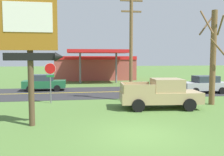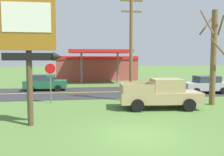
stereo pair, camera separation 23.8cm
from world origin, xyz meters
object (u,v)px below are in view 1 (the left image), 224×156
(stop_sign, at_px, (50,76))
(utility_pole, at_px, (131,45))
(gas_station, at_px, (95,67))
(bare_tree, at_px, (213,55))
(car_silver_mid_lane, at_px, (204,84))
(motel_sign, at_px, (30,37))
(pickup_tan_parked_on_lawn, at_px, (161,94))
(car_green_far_lane, at_px, (44,83))

(stop_sign, height_order, utility_pole, utility_pole)
(gas_station, bearing_deg, bare_tree, -72.84)
(stop_sign, xyz_separation_m, bare_tree, (11.42, -2.22, 1.48))
(bare_tree, relative_size, gas_station, 0.56)
(car_silver_mid_lane, bearing_deg, motel_sign, -147.57)
(motel_sign, xyz_separation_m, stop_sign, (0.24, 5.96, -2.27))
(stop_sign, bearing_deg, motel_sign, -92.32)
(motel_sign, height_order, utility_pole, utility_pole)
(utility_pole, bearing_deg, bare_tree, -21.75)
(stop_sign, xyz_separation_m, car_silver_mid_lane, (13.88, 3.01, -1.20))
(stop_sign, bearing_deg, pickup_tan_parked_on_lawn, -21.53)
(pickup_tan_parked_on_lawn, xyz_separation_m, car_green_far_lane, (-8.74, 9.93, -0.13))
(motel_sign, bearing_deg, utility_pole, 43.34)
(car_green_far_lane, bearing_deg, pickup_tan_parked_on_lawn, -48.62)
(gas_station, relative_size, car_green_far_lane, 2.86)
(motel_sign, relative_size, bare_tree, 0.96)
(bare_tree, distance_m, pickup_tan_parked_on_lawn, 4.82)
(motel_sign, relative_size, pickup_tan_parked_on_lawn, 1.20)
(gas_station, distance_m, car_green_far_lane, 13.71)
(pickup_tan_parked_on_lawn, relative_size, car_silver_mid_lane, 1.27)
(utility_pole, relative_size, gas_station, 0.67)
(gas_station, xyz_separation_m, car_silver_mid_lane, (9.08, -16.19, -1.11))
(bare_tree, bearing_deg, utility_pole, 158.25)
(gas_station, height_order, car_silver_mid_lane, gas_station)
(gas_station, height_order, pickup_tan_parked_on_lawn, gas_station)
(stop_sign, relative_size, utility_pole, 0.36)
(motel_sign, relative_size, car_green_far_lane, 1.53)
(motel_sign, distance_m, car_silver_mid_lane, 17.08)
(stop_sign, height_order, pickup_tan_parked_on_lawn, stop_sign)
(pickup_tan_parked_on_lawn, bearing_deg, motel_sign, -158.22)
(stop_sign, distance_m, pickup_tan_parked_on_lawn, 8.01)
(car_green_far_lane, bearing_deg, car_silver_mid_lane, -14.71)
(stop_sign, bearing_deg, car_green_far_lane, 101.00)
(pickup_tan_parked_on_lawn, relative_size, car_green_far_lane, 1.27)
(pickup_tan_parked_on_lawn, distance_m, car_silver_mid_lane, 8.79)
(motel_sign, bearing_deg, pickup_tan_parked_on_lawn, 21.78)
(motel_sign, distance_m, utility_pole, 8.59)
(stop_sign, distance_m, car_silver_mid_lane, 14.25)
(bare_tree, bearing_deg, gas_station, 107.16)
(utility_pole, distance_m, car_green_far_lane, 10.79)
(utility_pole, xyz_separation_m, car_silver_mid_lane, (7.87, 3.08, -3.48))
(bare_tree, distance_m, car_silver_mid_lane, 6.37)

